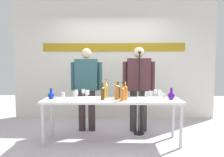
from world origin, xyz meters
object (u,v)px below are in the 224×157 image
object	(u,v)px
display_table	(112,103)
wine_glass_right_2	(156,92)
wine_glass_left_2	(83,91)
wine_glass_left_3	(75,94)
wine_glass_left_0	(76,92)
wine_bottle_1	(103,93)
wine_bottle_5	(125,90)
wine_bottle_4	(117,91)
wine_glass_left_5	(63,95)
wine_glass_right_4	(160,92)
wine_glass_right_3	(151,93)
wine_glass_right_0	(161,95)
microphone_stand	(139,106)
wine_bottle_3	(125,92)
decanter_blue_left	(51,95)
decanter_blue_right	(171,96)
presenter_right	(139,83)
wine_bottle_6	(123,93)
wine_glass_right_1	(147,95)
wine_glass_left_4	(87,93)
presenter_left	(87,84)
wine_bottle_2	(118,92)
wine_glass_right_5	(164,96)
wine_bottle_0	(106,90)
wine_glass_left_1	(87,92)

from	to	relation	value
display_table	wine_glass_right_2	world-z (taller)	wine_glass_right_2
wine_glass_left_2	wine_glass_left_3	size ratio (longest dim) A/B	0.92
display_table	wine_glass_left_0	world-z (taller)	wine_glass_left_0
wine_bottle_1	wine_bottle_5	distance (m)	0.47
wine_bottle_4	wine_glass_left_2	distance (m)	0.67
wine_glass_left_5	display_table	bearing A→B (deg)	9.94
display_table	wine_glass_right_4	xyz separation A→B (m)	(0.85, 0.12, 0.17)
wine_glass_left_0	wine_glass_right_3	bearing A→B (deg)	-2.60
wine_glass_right_0	microphone_stand	world-z (taller)	microphone_stand
wine_glass_left_0	wine_glass_right_4	xyz separation A→B (m)	(1.46, 0.10, -0.01)
wine_glass_right_0	wine_glass_right_4	xyz separation A→B (m)	(0.03, 0.23, 0.00)
wine_glass_right_4	wine_glass_right_0	bearing A→B (deg)	-97.68
wine_bottle_3	wine_bottle_5	size ratio (longest dim) A/B	0.93
display_table	wine_glass_left_5	xyz separation A→B (m)	(-0.81, -0.14, 0.15)
wine_bottle_3	microphone_stand	world-z (taller)	microphone_stand
wine_glass_left_5	wine_bottle_4	bearing A→B (deg)	6.30
wine_bottle_5	wine_glass_right_3	world-z (taller)	wine_bottle_5
decanter_blue_left	wine_glass_right_3	distance (m)	1.72
decanter_blue_right	wine_glass_left_3	world-z (taller)	decanter_blue_right
microphone_stand	display_table	bearing A→B (deg)	-141.66
presenter_right	wine_bottle_6	xyz separation A→B (m)	(-0.34, -0.76, -0.09)
wine_glass_right_1	wine_glass_left_0	bearing A→B (deg)	168.77
wine_bottle_3	wine_glass_right_4	bearing A→B (deg)	16.22
presenter_right	wine_bottle_5	distance (m)	0.50
wine_bottle_5	wine_glass_left_4	size ratio (longest dim) A/B	2.22
wine_bottle_1	wine_glass_right_1	world-z (taller)	wine_bottle_1
decanter_blue_left	presenter_left	xyz separation A→B (m)	(0.53, 0.59, 0.14)
decanter_blue_right	wine_glass_right_1	size ratio (longest dim) A/B	1.24
wine_bottle_2	wine_bottle_4	distance (m)	0.10
wine_bottle_5	wine_glass_left_5	bearing A→B (deg)	-161.68
presenter_right	wine_glass_left_2	size ratio (longest dim) A/B	11.81
wine_glass_right_5	wine_bottle_5	bearing A→B (deg)	145.04
wine_glass_left_0	wine_glass_right_0	xyz separation A→B (m)	(1.43, -0.12, -0.01)
presenter_left	microphone_stand	xyz separation A→B (m)	(1.04, -0.18, -0.42)
wine_glass_right_1	wine_glass_left_4	bearing A→B (deg)	167.99
wine_glass_left_3	wine_glass_left_4	size ratio (longest dim) A/B	1.05
presenter_left	wine_bottle_2	distance (m)	0.83
wine_bottle_0	wine_glass_left_5	bearing A→B (deg)	-158.29
wine_bottle_5	wine_glass_left_0	size ratio (longest dim) A/B	2.08
wine_bottle_5	wine_glass_right_3	xyz separation A→B (m)	(0.43, -0.24, -0.03)
decanter_blue_right	wine_bottle_3	world-z (taller)	wine_bottle_3
wine_glass_right_4	wine_glass_left_5	bearing A→B (deg)	-171.11
wine_glass_left_0	wine_glass_right_0	bearing A→B (deg)	-4.88
wine_bottle_5	wine_bottle_4	bearing A→B (deg)	-120.42
wine_bottle_0	wine_glass_left_4	world-z (taller)	wine_bottle_0
wine_bottle_3	microphone_stand	distance (m)	0.65
wine_bottle_2	decanter_blue_left	bearing A→B (deg)	-177.29
presenter_left	wine_glass_left_1	xyz separation A→B (m)	(0.09, -0.51, -0.10)
wine_glass_right_1	wine_glass_left_2	bearing A→B (deg)	158.06
wine_glass_left_2	wine_glass_right_5	world-z (taller)	wine_glass_left_2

